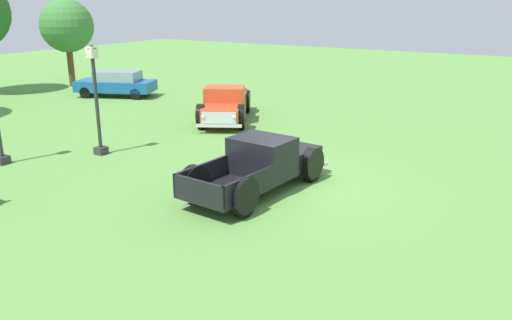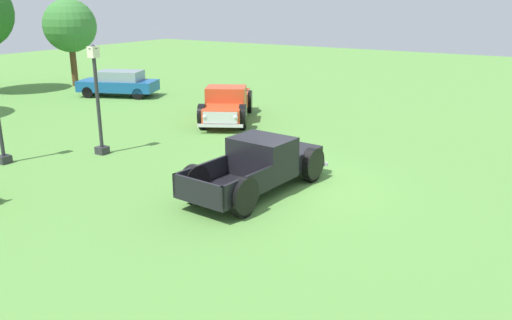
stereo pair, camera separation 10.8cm
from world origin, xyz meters
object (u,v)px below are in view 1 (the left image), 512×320
(pickup_truck_behind_left, at_px, (225,105))
(sedan_distant_b, at_px, (116,83))
(pickup_truck_foreground, at_px, (263,164))
(oak_tree_east, at_px, (67,26))
(lamp_post_near, at_px, (96,98))

(pickup_truck_behind_left, height_order, sedan_distant_b, pickup_truck_behind_left)
(pickup_truck_foreground, xyz_separation_m, oak_tree_east, (9.07, 18.71, 2.80))
(lamp_post_near, xyz_separation_m, oak_tree_east, (9.12, 12.34, 1.57))
(sedan_distant_b, bearing_deg, pickup_truck_behind_left, -102.90)
(pickup_truck_foreground, relative_size, sedan_distant_b, 1.11)
(pickup_truck_behind_left, height_order, lamp_post_near, lamp_post_near)
(pickup_truck_foreground, bearing_deg, sedan_distant_b, 60.09)
(oak_tree_east, bearing_deg, sedan_distant_b, -102.59)
(pickup_truck_behind_left, bearing_deg, sedan_distant_b, 77.10)
(lamp_post_near, height_order, oak_tree_east, oak_tree_east)
(sedan_distant_b, height_order, oak_tree_east, oak_tree_east)
(pickup_truck_behind_left, bearing_deg, lamp_post_near, 172.33)
(lamp_post_near, bearing_deg, oak_tree_east, 53.51)
(pickup_truck_foreground, distance_m, lamp_post_near, 6.49)
(pickup_truck_foreground, relative_size, pickup_truck_behind_left, 0.96)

